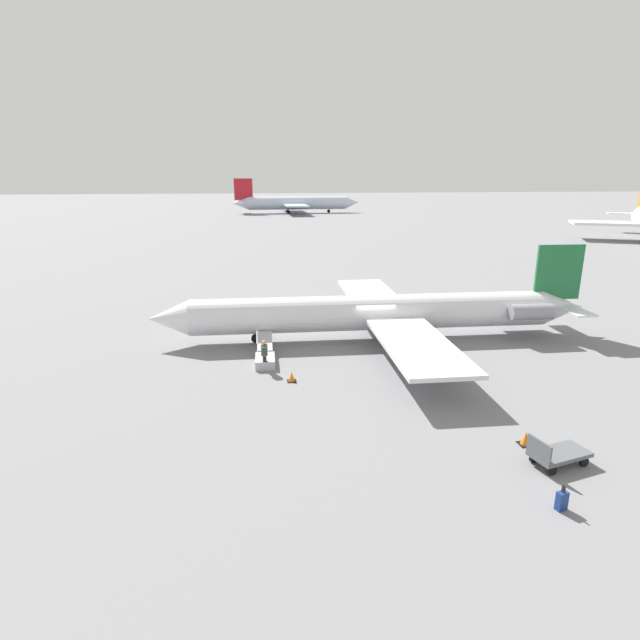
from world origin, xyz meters
The scene contains 9 objects.
ground_plane centered at (0.00, 0.00, 0.00)m, with size 600.00×600.00×0.00m, color slate.
airplane_main centered at (-0.86, 0.04, 1.80)m, with size 28.97×22.08×6.03m.
airplane_far_center centered at (-7.81, -117.97, 2.93)m, with size 37.23×27.50×9.80m.
boarding_stairs centered at (7.18, 3.36, 0.36)m, with size 1.19×4.06×1.56m.
passenger centered at (7.25, 4.54, 1.00)m, with size 0.36×0.55×1.74m.
luggage_cart centered at (-2.95, 15.71, 0.46)m, with size 2.39×1.55×1.22m.
suitcase centered at (-1.55, 18.10, 0.33)m, with size 0.40×0.30×0.88m.
traffic_cone_near_stairs centered at (5.95, 6.33, 0.24)m, with size 0.47×0.47×0.52m.
traffic_cone_near_cart centered at (-2.63, 14.18, 0.26)m, with size 0.52×0.52×0.57m.
Camera 1 is at (8.26, 30.46, 10.32)m, focal length 28.00 mm.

